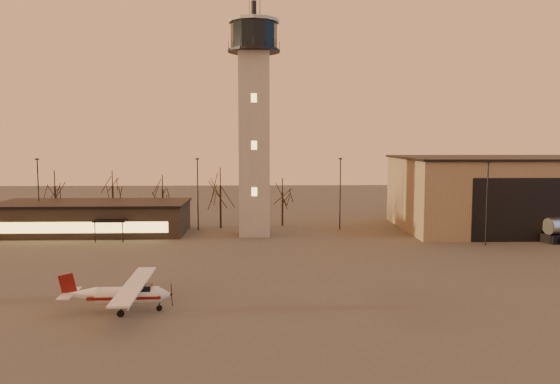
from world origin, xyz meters
name	(u,v)px	position (x,y,z in m)	size (l,w,h in m)	color
ground	(249,301)	(0.00, 0.00, 0.00)	(220.00, 220.00, 0.00)	#3F3D3A
control_tower	(254,112)	(0.00, 30.00, 16.33)	(6.80, 6.80, 32.60)	#999691
hangar	(508,193)	(36.00, 33.98, 5.15)	(30.60, 20.60, 10.30)	#8D765C
terminal	(93,218)	(-21.99, 31.98, 2.16)	(25.40, 12.20, 4.30)	black
light_poles	(258,194)	(0.50, 31.00, 5.41)	(58.50, 12.25, 10.14)	black
tree_row	(163,185)	(-13.70, 39.16, 5.94)	(37.20, 9.20, 8.80)	black
cessna_front	(130,298)	(-8.76, -2.47, 1.03)	(8.60, 10.87, 3.00)	silver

